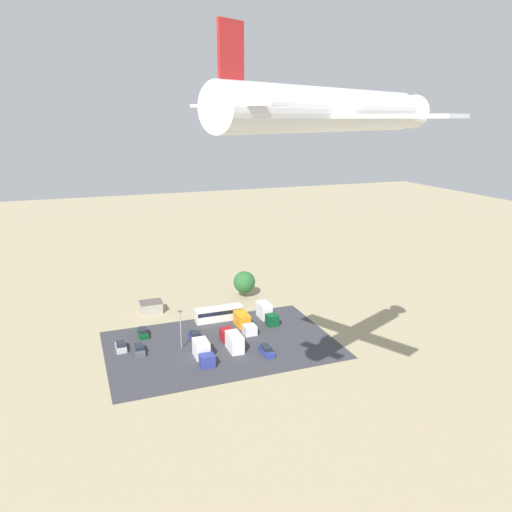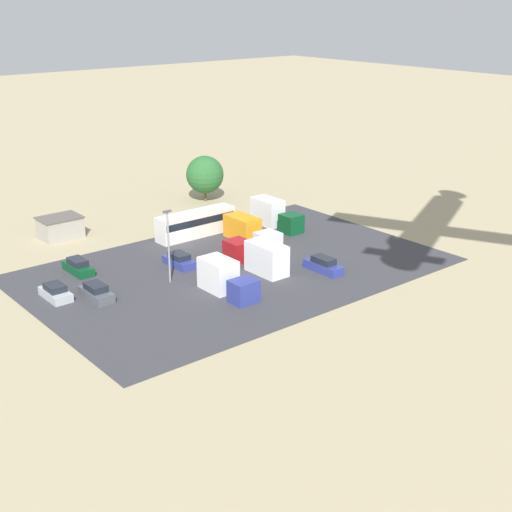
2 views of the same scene
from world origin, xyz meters
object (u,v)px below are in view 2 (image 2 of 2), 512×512
(parked_truck_1, at_px, (258,256))
(parked_truck_2, at_px, (274,215))
(parked_car_2, at_px, (96,292))
(parked_truck_0, at_px, (249,231))
(parked_truck_3, at_px, (225,279))
(parked_car_3, at_px, (323,265))
(parked_car_1, at_px, (78,267))
(parked_car_4, at_px, (55,293))
(shed_building, at_px, (60,227))
(parked_car_0, at_px, (179,260))
(bus, at_px, (196,223))

(parked_truck_1, distance_m, parked_truck_2, 15.49)
(parked_car_2, xyz_separation_m, parked_truck_1, (-17.35, 4.01, 0.89))
(parked_truck_0, relative_size, parked_truck_3, 1.18)
(parked_car_3, xyz_separation_m, parked_truck_0, (-0.11, -12.86, 0.61))
(parked_car_1, bearing_deg, parked_truck_2, -2.29)
(parked_car_3, xyz_separation_m, parked_car_4, (25.52, -11.51, -0.06))
(parked_car_1, relative_size, parked_car_3, 0.95)
(parked_car_4, xyz_separation_m, parked_truck_2, (-31.76, -3.91, 0.94))
(shed_building, relative_size, parked_car_3, 1.08)
(parked_car_1, bearing_deg, parked_car_4, -134.34)
(parked_car_4, bearing_deg, parked_truck_1, -18.01)
(parked_truck_3, bearing_deg, shed_building, -79.19)
(parked_truck_1, bearing_deg, parked_car_0, 132.94)
(parked_car_3, bearing_deg, parked_truck_0, 89.51)
(parked_car_1, bearing_deg, parked_car_2, -103.39)
(bus, relative_size, parked_car_4, 2.59)
(parked_car_3, height_order, parked_truck_1, parked_truck_1)
(parked_car_4, bearing_deg, shed_building, 63.50)
(bus, height_order, parked_truck_0, bus)
(parked_car_1, height_order, parked_truck_3, parked_truck_3)
(bus, xyz_separation_m, parked_car_3, (-3.70, 18.69, -1.00))
(parked_car_2, height_order, parked_car_4, parked_car_2)
(parked_truck_1, bearing_deg, parked_car_1, 143.21)
(parked_truck_2, bearing_deg, parked_truck_0, 22.63)
(parked_truck_0, bearing_deg, parked_truck_2, -157.37)
(parked_car_2, xyz_separation_m, parked_car_3, (-22.46, 8.89, 0.02))
(bus, xyz_separation_m, parked_truck_1, (1.40, 13.81, -0.13))
(bus, relative_size, parked_truck_2, 1.31)
(parked_truck_1, bearing_deg, bus, 84.19)
(shed_building, distance_m, parked_car_4, 19.36)
(parked_car_2, bearing_deg, parked_car_0, 11.91)
(parked_car_1, bearing_deg, parked_car_3, -38.62)
(shed_building, xyz_separation_m, parked_car_4, (8.63, 17.32, -0.65))
(parked_car_0, xyz_separation_m, parked_truck_3, (0.69, 9.28, 0.88))
(parked_car_4, relative_size, parked_truck_0, 0.48)
(parked_car_3, height_order, parked_car_4, parked_car_3)
(parked_car_3, distance_m, parked_truck_2, 16.66)
(parked_car_3, distance_m, parked_car_4, 27.99)
(parked_car_0, height_order, parked_truck_1, parked_truck_1)
(parked_car_2, height_order, parked_truck_1, parked_truck_1)
(parked_car_1, distance_m, parked_truck_2, 26.93)
(parked_car_0, bearing_deg, parked_car_3, 134.45)
(parked_truck_0, xyz_separation_m, parked_truck_3, (11.87, 10.85, 0.20))
(shed_building, relative_size, parked_car_2, 1.17)
(shed_building, relative_size, parked_truck_0, 0.60)
(shed_building, relative_size, parked_car_1, 1.14)
(shed_building, xyz_separation_m, parked_car_3, (-16.88, 28.83, -0.59))
(parked_car_0, height_order, parked_truck_0, parked_truck_0)
(parked_car_4, bearing_deg, parked_car_0, -0.88)
(parked_car_3, distance_m, parked_truck_1, 7.12)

